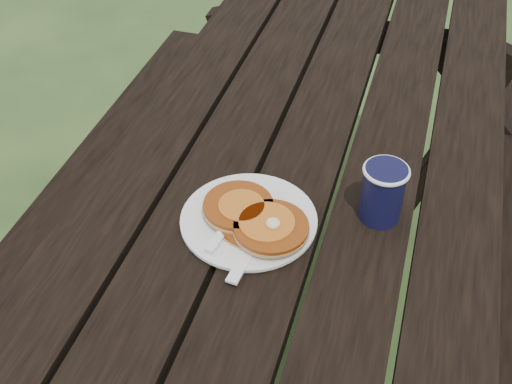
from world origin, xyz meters
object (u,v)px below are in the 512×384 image
(picnic_table, at_px, (299,276))
(pancake_stack, at_px, (255,219))
(coffee_cup, at_px, (383,190))
(plate, at_px, (249,221))

(picnic_table, relative_size, pancake_stack, 9.30)
(pancake_stack, bearing_deg, picnic_table, 81.50)
(picnic_table, xyz_separation_m, coffee_cup, (0.16, -0.15, 0.44))
(picnic_table, relative_size, plate, 7.76)
(picnic_table, bearing_deg, coffee_cup, -41.61)
(plate, xyz_separation_m, pancake_stack, (0.02, -0.01, 0.02))
(pancake_stack, relative_size, coffee_cup, 1.77)
(plate, relative_size, coffee_cup, 2.13)
(picnic_table, relative_size, coffee_cup, 16.49)
(plate, distance_m, pancake_stack, 0.03)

